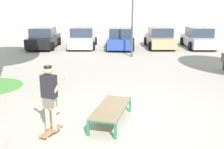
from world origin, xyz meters
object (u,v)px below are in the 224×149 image
(skate_box, at_px, (111,109))
(car_silver, at_px, (198,38))
(car_black, at_px, (44,38))
(skater, at_px, (49,94))
(car_tan, at_px, (159,38))
(skateboard, at_px, (52,131))
(car_white, at_px, (83,38))
(car_blue, at_px, (121,39))

(skate_box, relative_size, car_silver, 0.48)
(car_black, relative_size, car_silver, 1.01)
(skate_box, bearing_deg, skater, -154.40)
(car_black, height_order, car_tan, same)
(skateboard, height_order, skater, skater)
(car_white, relative_size, car_silver, 1.01)
(skate_box, relative_size, skater, 1.20)
(skater, relative_size, car_black, 0.40)
(skate_box, distance_m, skater, 1.80)
(skate_box, distance_m, car_blue, 13.05)
(skateboard, bearing_deg, car_black, 104.82)
(car_blue, distance_m, car_silver, 5.67)
(skater, bearing_deg, skate_box, 25.60)
(car_black, distance_m, car_silver, 11.32)
(skateboard, distance_m, car_blue, 13.92)
(car_white, xyz_separation_m, car_tan, (5.66, 0.11, 0.00))
(skateboard, relative_size, skater, 0.48)
(car_silver, bearing_deg, skateboard, -118.51)
(skate_box, height_order, car_blue, car_blue)
(skate_box, distance_m, car_silver, 14.71)
(car_blue, relative_size, car_tan, 1.01)
(skateboard, height_order, car_blue, car_blue)
(skateboard, xyz_separation_m, car_tan, (4.82, 14.15, 0.61))
(car_blue, distance_m, car_tan, 2.86)
(skateboard, bearing_deg, car_white, 93.42)
(car_white, distance_m, car_tan, 5.66)
(car_white, bearing_deg, skate_box, -80.01)
(car_black, xyz_separation_m, car_silver, (11.32, 0.22, 0.00))
(skate_box, xyz_separation_m, car_white, (-2.35, 13.32, 0.28))
(skater, distance_m, car_white, 14.07)
(car_silver, bearing_deg, skate_box, -114.69)
(car_tan, height_order, car_silver, same)
(car_white, relative_size, car_tan, 1.00)
(skater, xyz_separation_m, car_silver, (7.65, 14.08, -0.38))
(car_blue, bearing_deg, skateboard, -98.22)
(skateboard, relative_size, car_black, 0.19)
(car_white, height_order, car_blue, same)
(skater, bearing_deg, car_black, 104.82)
(skateboard, xyz_separation_m, car_black, (-3.67, 13.86, 0.61))
(car_white, relative_size, car_blue, 0.98)
(skateboard, distance_m, skater, 0.99)
(skateboard, height_order, car_tan, car_tan)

